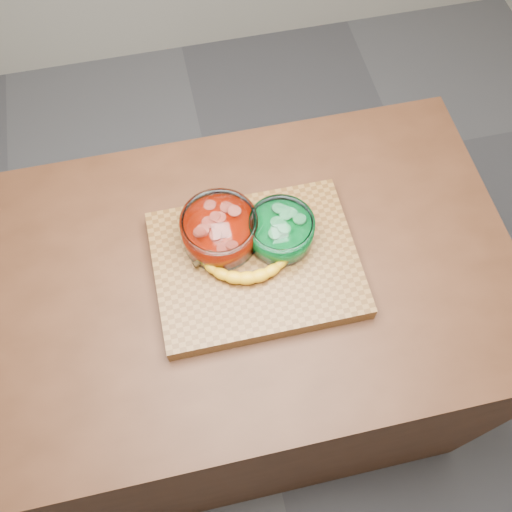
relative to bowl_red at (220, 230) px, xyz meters
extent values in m
plane|color=#545458|center=(0.07, -0.07, -0.98)|extent=(3.50, 3.50, 0.00)
cube|color=#472615|center=(0.07, -0.07, -0.53)|extent=(1.20, 0.80, 0.90)
cube|color=brown|center=(0.07, -0.07, -0.06)|extent=(0.45, 0.35, 0.04)
cylinder|color=white|center=(0.00, 0.00, 0.00)|extent=(0.17, 0.17, 0.08)
cylinder|color=#BC1703|center=(0.00, 0.00, -0.01)|extent=(0.15, 0.15, 0.04)
cylinder|color=#EE5F4B|center=(0.00, 0.00, 0.02)|extent=(0.14, 0.14, 0.02)
cylinder|color=white|center=(0.13, -0.03, 0.00)|extent=(0.15, 0.15, 0.07)
cylinder|color=#05892F|center=(0.13, -0.03, -0.01)|extent=(0.13, 0.13, 0.04)
cylinder|color=#64D57C|center=(0.13, -0.03, 0.02)|extent=(0.12, 0.12, 0.02)
camera|label=1|loc=(-0.06, -0.64, 1.08)|focal=40.00mm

